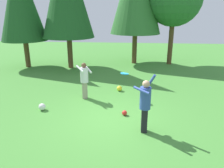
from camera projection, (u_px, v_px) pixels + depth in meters
ground_plane at (112, 119)px, 7.81m from camera, size 40.00×40.00×0.00m
person_thrower at (145, 102)px, 6.70m from camera, size 0.69×0.69×1.90m
person_catcher at (84, 78)px, 9.41m from camera, size 0.72×0.73×1.61m
frisbee at (125, 74)px, 7.13m from camera, size 0.38×0.38×0.06m
ball_red at (124, 113)px, 8.09m from camera, size 0.19×0.19×0.19m
ball_yellow at (119, 88)px, 10.55m from camera, size 0.26×0.26×0.26m
ball_blue at (148, 102)px, 9.05m from camera, size 0.21×0.21×0.21m
ball_white at (42, 107)px, 8.50m from camera, size 0.27×0.27×0.27m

